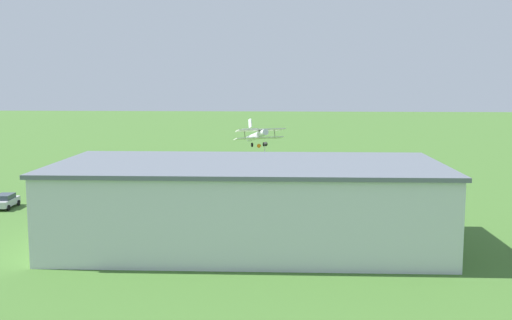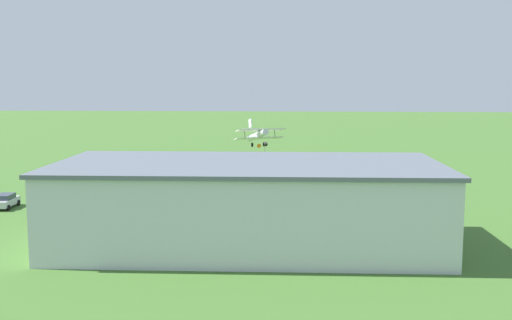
# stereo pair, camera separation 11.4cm
# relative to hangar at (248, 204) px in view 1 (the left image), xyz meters

# --- Properties ---
(ground_plane) EXTENTS (400.00, 400.00, 0.00)m
(ground_plane) POSITION_rel_hangar_xyz_m (2.86, -36.60, -3.66)
(ground_plane) COLOR #3D6628
(hangar) EXTENTS (33.56, 16.43, 7.31)m
(hangar) POSITION_rel_hangar_xyz_m (0.00, 0.00, 0.00)
(hangar) COLOR silver
(hangar) RESTS_ON ground_plane
(biplane) EXTENTS (7.75, 7.69, 4.09)m
(biplane) POSITION_rel_hangar_xyz_m (1.37, -38.09, 2.62)
(biplane) COLOR silver
(car_white) EXTENTS (2.53, 4.54, 1.70)m
(car_white) POSITION_rel_hangar_xyz_m (-15.17, -14.36, -2.79)
(car_white) COLOR white
(car_white) RESTS_ON ground_plane
(car_red) EXTENTS (2.32, 4.33, 1.59)m
(car_red) POSITION_rel_hangar_xyz_m (15.11, -14.27, -2.84)
(car_red) COLOR red
(car_red) RESTS_ON ground_plane
(car_blue) EXTENTS (2.47, 4.75, 1.57)m
(car_blue) POSITION_rel_hangar_xyz_m (21.30, -13.44, -2.84)
(car_blue) COLOR #23389E
(car_blue) RESTS_ON ground_plane
(car_silver) EXTENTS (2.28, 4.29, 1.59)m
(car_silver) POSITION_rel_hangar_xyz_m (28.66, -13.65, -2.83)
(car_silver) COLOR #B7B7BC
(car_silver) RESTS_ON ground_plane
(person_at_fence_line) EXTENTS (0.51, 0.51, 1.57)m
(person_at_fence_line) POSITION_rel_hangar_xyz_m (-12.55, -17.67, -2.89)
(person_at_fence_line) COLOR orange
(person_at_fence_line) RESTS_ON ground_plane
(person_near_hangar_door) EXTENTS (0.54, 0.54, 1.71)m
(person_near_hangar_door) POSITION_rel_hangar_xyz_m (15.82, -17.65, -2.81)
(person_near_hangar_door) COLOR beige
(person_near_hangar_door) RESTS_ON ground_plane
(person_beside_truck) EXTENTS (0.53, 0.53, 1.62)m
(person_beside_truck) POSITION_rel_hangar_xyz_m (13.98, -18.25, -2.86)
(person_beside_truck) COLOR #3F3F47
(person_beside_truck) RESTS_ON ground_plane
(person_by_parked_cars) EXTENTS (0.54, 0.54, 1.53)m
(person_by_parked_cars) POSITION_rel_hangar_xyz_m (-11.87, -14.58, -2.91)
(person_by_parked_cars) COLOR #B23333
(person_by_parked_cars) RESTS_ON ground_plane
(windsock) EXTENTS (1.19, 1.40, 5.18)m
(windsock) POSITION_rel_hangar_xyz_m (0.88, -36.69, 0.90)
(windsock) COLOR silver
(windsock) RESTS_ON ground_plane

